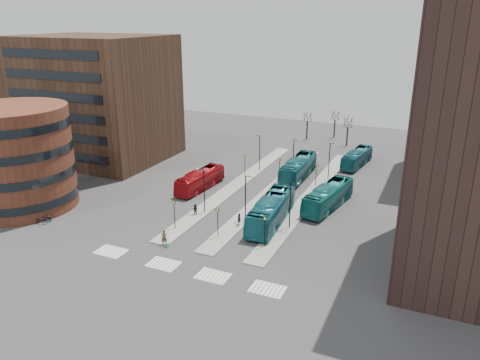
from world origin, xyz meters
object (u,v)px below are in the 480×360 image
at_px(teal_bus_d, 357,158).
at_px(suitcase, 166,245).
at_px(traveller, 164,238).
at_px(teal_bus_a, 271,210).
at_px(commuter_c, 254,219).
at_px(red_bus, 200,180).
at_px(teal_bus_c, 328,196).
at_px(teal_bus_b, 298,168).
at_px(bicycle_mid, 48,217).
at_px(bicycle_far, 44,218).
at_px(bicycle_near, 40,221).
at_px(commuter_a, 195,210).
at_px(commuter_b, 239,220).

bearing_deg(teal_bus_d, suitcase, -101.77).
relative_size(suitcase, traveller, 0.28).
bearing_deg(teal_bus_a, commuter_c, -145.83).
relative_size(red_bus, commuter_c, 6.31).
bearing_deg(teal_bus_c, traveller, -118.36).
relative_size(teal_bus_d, traveller, 5.53).
relative_size(teal_bus_b, traveller, 6.53).
relative_size(teal_bus_d, bicycle_mid, 6.14).
relative_size(suitcase, teal_bus_a, 0.04).
height_order(teal_bus_c, bicycle_far, teal_bus_c).
bearing_deg(teal_bus_c, teal_bus_d, 99.52).
xyz_separation_m(red_bus, traveller, (5.08, -18.06, -0.52)).
distance_m(commuter_c, bicycle_mid, 26.93).
xyz_separation_m(teal_bus_a, bicycle_near, (-26.94, -12.27, -1.31)).
bearing_deg(teal_bus_c, teal_bus_b, 135.79).
height_order(red_bus, teal_bus_d, red_bus).
bearing_deg(red_bus, teal_bus_d, 52.36).
xyz_separation_m(teal_bus_c, bicycle_far, (-32.36, -19.62, -1.16)).
height_order(red_bus, commuter_a, red_bus).
bearing_deg(teal_bus_b, suitcase, -103.03).
bearing_deg(traveller, teal_bus_a, 24.52).
xyz_separation_m(commuter_a, commuter_c, (8.37, 0.36, 0.05)).
bearing_deg(commuter_a, suitcase, 75.84).
bearing_deg(red_bus, bicycle_near, -118.01).
xyz_separation_m(teal_bus_d, commuter_a, (-15.58, -30.65, -0.67)).
height_order(commuter_a, bicycle_far, commuter_a).
bearing_deg(commuter_a, teal_bus_d, -139.75).
relative_size(red_bus, teal_bus_a, 0.82).
bearing_deg(commuter_b, red_bus, 25.59).
distance_m(traveller, bicycle_mid, 17.73).
xyz_separation_m(commuter_b, bicycle_mid, (-23.60, -8.43, -0.38)).
relative_size(suitcase, teal_bus_b, 0.04).
bearing_deg(teal_bus_b, commuter_a, -112.21).
bearing_deg(teal_bus_c, commuter_c, -117.77).
bearing_deg(teal_bus_a, bicycle_near, -159.10).
distance_m(teal_bus_a, teal_bus_b, 18.43).
height_order(commuter_b, bicycle_mid, commuter_b).
bearing_deg(teal_bus_d, bicycle_far, -120.93).
xyz_separation_m(teal_bus_a, commuter_a, (-10.15, -1.74, -1.00)).
relative_size(red_bus, teal_bus_b, 0.85).
height_order(teal_bus_a, bicycle_near, teal_bus_a).
bearing_deg(bicycle_far, commuter_a, -81.85).
relative_size(traveller, bicycle_near, 1.05).
distance_m(red_bus, traveller, 18.77).
relative_size(commuter_c, bicycle_mid, 0.98).
height_order(suitcase, teal_bus_c, teal_bus_c).
bearing_deg(teal_bus_d, commuter_b, -97.88).
bearing_deg(teal_bus_b, red_bus, -138.37).
xyz_separation_m(suitcase, commuter_a, (-1.42, 9.37, 0.52)).
xyz_separation_m(red_bus, commuter_c, (12.52, -8.72, -0.63)).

